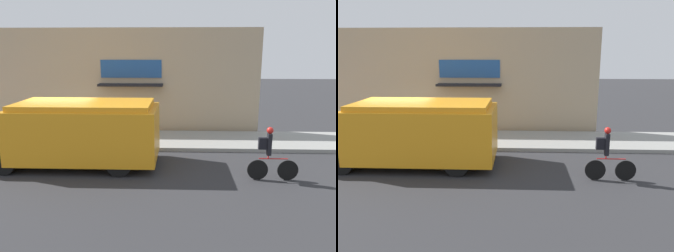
# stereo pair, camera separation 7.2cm
# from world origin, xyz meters

# --- Properties ---
(ground_plane) EXTENTS (70.00, 70.00, 0.00)m
(ground_plane) POSITION_xyz_m (0.00, 0.00, 0.00)
(ground_plane) COLOR #2B2B2D
(sidewalk) EXTENTS (28.00, 2.90, 0.16)m
(sidewalk) POSITION_xyz_m (0.00, 1.45, 0.08)
(sidewalk) COLOR gray
(sidewalk) RESTS_ON ground_plane
(storefront) EXTENTS (16.79, 0.77, 4.97)m
(storefront) POSITION_xyz_m (0.04, 3.29, 2.49)
(storefront) COLOR tan
(storefront) RESTS_ON ground_plane
(school_bus) EXTENTS (6.08, 2.86, 2.23)m
(school_bus) POSITION_xyz_m (1.08, -1.60, 1.17)
(school_bus) COLOR orange
(school_bus) RESTS_ON ground_plane
(cyclist) EXTENTS (1.56, 0.20, 1.68)m
(cyclist) POSITION_xyz_m (7.38, -2.76, 0.81)
(cyclist) COLOR black
(cyclist) RESTS_ON ground_plane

